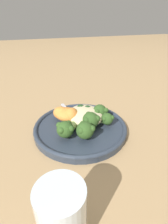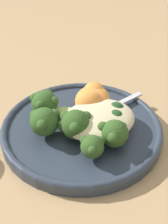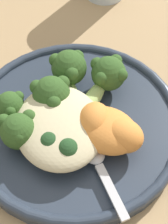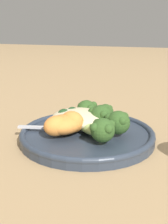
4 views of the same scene
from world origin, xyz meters
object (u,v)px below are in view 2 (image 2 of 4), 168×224
Objects in this scene: plate at (82,129)px; quinoa_mound at (101,119)px; kale_tuft at (113,116)px; sweet_potato_chunk_2 at (93,99)px; broccoli_stalk_0 at (52,105)px; sweet_potato_chunk_1 at (89,103)px; sweet_potato_chunk_0 at (94,93)px; broccoli_stalk_2 at (77,123)px; broccoli_stalk_4 at (110,133)px; spoon at (111,107)px; broccoli_stalk_3 at (92,141)px; broccoli_stalk_1 at (50,121)px.

quinoa_mound is (-0.02, 0.02, 0.03)m from plate.
kale_tuft is (-0.04, 0.02, 0.03)m from plate.
sweet_potato_chunk_2 is (-0.01, -0.05, 0.00)m from quinoa_mound.
broccoli_stalk_0 is 0.06m from sweet_potato_chunk_1.
sweet_potato_chunk_2 is at bearing 53.25° from sweet_potato_chunk_0.
quinoa_mound is 1.60× the size of sweet_potato_chunk_2.
broccoli_stalk_2 is 0.06m from sweet_potato_chunk_1.
broccoli_stalk_4 is (-0.01, 0.06, 0.03)m from plate.
quinoa_mound is 1.22× the size of broccoli_stalk_0.
plate is at bearing -179.29° from spoon.
sweet_potato_chunk_2 is 0.70× the size of spoon.
broccoli_stalk_0 reaches higher than quinoa_mound.
quinoa_mound is 1.40× the size of broccoli_stalk_2.
sweet_potato_chunk_0 is 1.01× the size of kale_tuft.
sweet_potato_chunk_0 is (-0.06, -0.06, -0.00)m from broccoli_stalk_2.
broccoli_stalk_2 is 0.82× the size of broccoli_stalk_3.
broccoli_stalk_4 reaches higher than sweet_potato_chunk_2.
broccoli_stalk_2 reaches higher than sweet_potato_chunk_1.
plate is 0.05m from sweet_potato_chunk_2.
quinoa_mound is at bearing 147.82° from broccoli_stalk_2.
quinoa_mound is at bearing 86.71° from sweet_potato_chunk_1.
broccoli_stalk_2 reaches higher than broccoli_stalk_3.
kale_tuft is at bearing 151.11° from plate.
quinoa_mound and kale_tuft have the same top height.
plate is 2.56× the size of broccoli_stalk_3.
sweet_potato_chunk_1 is (-0.02, -0.02, 0.03)m from plate.
sweet_potato_chunk_1 is at bearing 158.24° from spoon.
sweet_potato_chunk_0 is at bearing -92.73° from kale_tuft.
broccoli_stalk_3 is 0.07m from kale_tuft.
sweet_potato_chunk_1 is (-0.01, -0.08, 0.00)m from broccoli_stalk_4.
plate is at bearing 42.50° from sweet_potato_chunk_0.
broccoli_stalk_1 is at bearing -6.22° from plate.
quinoa_mound is at bearing 163.01° from broccoli_stalk_1.
broccoli_stalk_4 is at bearing 153.96° from broccoli_stalk_0.
broccoli_stalk_2 is 0.89× the size of broccoli_stalk_4.
kale_tuft reaches higher than plate.
plate is at bearing 38.79° from sweet_potato_chunk_1.
plate is 0.06m from spoon.
sweet_potato_chunk_1 is at bearing -178.24° from broccoli_stalk_3.
broccoli_stalk_0 is (0.03, -0.04, 0.03)m from plate.
quinoa_mound reaches higher than plate.
broccoli_stalk_3 is at bearing -147.31° from spoon.
broccoli_stalk_2 is 1.71× the size of kale_tuft.
broccoli_stalk_1 reaches higher than broccoli_stalk_3.
broccoli_stalk_4 is at bearing 51.46° from kale_tuft.
broccoli_stalk_2 reaches higher than broccoli_stalk_4.
broccoli_stalk_2 is (-0.03, 0.03, 0.00)m from broccoli_stalk_1.
broccoli_stalk_2 is 0.07m from sweet_potato_chunk_2.
broccoli_stalk_3 and kale_tuft have the same top height.
plate is at bearing 165.81° from broccoli_stalk_0.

